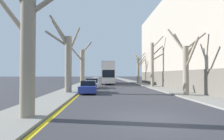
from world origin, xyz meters
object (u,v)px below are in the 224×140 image
at_px(street_tree_left_2, 82,66).
at_px(street_tree_right_0, 186,65).
at_px(parked_car_1, 92,83).
at_px(street_tree_left_1, 67,59).
at_px(parked_car_0, 89,87).
at_px(street_tree_right_1, 153,63).
at_px(double_decker_bus, 108,72).
at_px(street_tree_left_0, 27,46).
at_px(street_tree_right_2, 138,68).

relative_size(street_tree_left_2, street_tree_right_0, 1.13).
height_order(street_tree_right_0, parked_car_1, street_tree_right_0).
distance_m(street_tree_left_1, street_tree_right_0, 11.97).
bearing_deg(parked_car_0, street_tree_right_1, 40.58).
bearing_deg(street_tree_right_1, parked_car_1, -171.97).
relative_size(street_tree_left_2, parked_car_0, 1.72).
bearing_deg(double_decker_bus, parked_car_0, -98.01).
height_order(street_tree_left_0, street_tree_left_2, street_tree_left_2).
relative_size(street_tree_right_0, double_decker_bus, 0.56).
height_order(street_tree_left_0, street_tree_left_1, street_tree_left_1).
bearing_deg(street_tree_left_1, double_decker_bus, 75.25).
distance_m(parked_car_0, parked_car_1, 6.75).
height_order(street_tree_right_1, street_tree_right_2, street_tree_right_1).
distance_m(double_decker_bus, parked_car_0, 18.70).
height_order(parked_car_0, parked_car_1, parked_car_1).
xyz_separation_m(street_tree_left_2, double_decker_bus, (4.59, 7.05, -0.98)).
xyz_separation_m(street_tree_left_0, parked_car_1, (1.95, 17.66, -2.66)).
relative_size(double_decker_bus, parked_car_1, 2.74).
bearing_deg(parked_car_0, street_tree_right_2, 63.56).
distance_m(street_tree_left_0, parked_car_0, 11.40).
distance_m(street_tree_left_0, parked_car_1, 17.96).
bearing_deg(street_tree_right_1, street_tree_right_0, -90.96).
relative_size(street_tree_left_1, parked_car_0, 1.90).
height_order(street_tree_right_0, street_tree_right_1, street_tree_right_1).
bearing_deg(double_decker_bus, street_tree_left_2, -123.06).
relative_size(street_tree_right_2, parked_car_1, 1.62).
xyz_separation_m(street_tree_left_0, double_decker_bus, (4.54, 29.33, -0.80)).
relative_size(street_tree_right_0, street_tree_right_2, 0.95).
distance_m(street_tree_right_0, double_decker_bus, 22.62).
height_order(street_tree_left_0, double_decker_bus, street_tree_left_0).
xyz_separation_m(parked_car_0, parked_car_1, (0.00, 6.75, 0.03)).
relative_size(street_tree_left_0, double_decker_bus, 0.60).
xyz_separation_m(street_tree_left_2, street_tree_right_2, (11.40, 7.54, -0.15)).
bearing_deg(parked_car_0, double_decker_bus, 81.99).
height_order(street_tree_left_1, parked_car_0, street_tree_left_1).
relative_size(street_tree_left_2, street_tree_right_2, 1.07).
distance_m(street_tree_left_2, street_tree_right_2, 13.67).
bearing_deg(double_decker_bus, street_tree_left_1, -104.75).
relative_size(street_tree_left_0, parked_car_1, 1.65).
distance_m(street_tree_left_0, street_tree_left_2, 22.29).
bearing_deg(street_tree_left_0, double_decker_bus, 81.20).
distance_m(street_tree_left_0, double_decker_bus, 29.69).
relative_size(street_tree_left_1, street_tree_right_2, 1.18).
distance_m(street_tree_left_0, street_tree_right_0, 13.61).
bearing_deg(double_decker_bus, street_tree_right_0, -72.88).
bearing_deg(double_decker_bus, street_tree_left_0, -98.80).
relative_size(street_tree_left_1, double_decker_bus, 0.70).
bearing_deg(street_tree_right_2, parked_car_1, -127.72).
height_order(street_tree_right_0, parked_car_0, street_tree_right_0).
height_order(street_tree_left_0, street_tree_right_1, street_tree_right_1).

